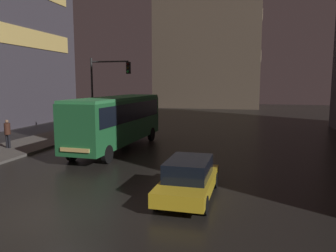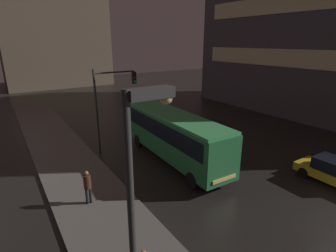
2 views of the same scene
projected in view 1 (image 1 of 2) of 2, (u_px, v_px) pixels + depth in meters
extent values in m
plane|color=black|center=(67.00, 215.00, 10.78)|extent=(120.00, 120.00, 0.00)
cube|color=#56514C|center=(29.00, 145.00, 22.55)|extent=(4.00, 48.00, 0.15)
cube|color=#EAC66B|center=(13.00, 35.00, 30.14)|extent=(0.24, 18.52, 1.80)
cube|color=brown|center=(209.00, 39.00, 59.10)|extent=(18.00, 12.00, 24.23)
cube|color=beige|center=(260.00, 58.00, 57.40)|extent=(0.24, 10.20, 1.80)
cube|color=beige|center=(261.00, 20.00, 56.55)|extent=(0.24, 10.20, 1.80)
cube|color=#236B38|center=(117.00, 120.00, 21.16)|extent=(2.71, 10.15, 2.70)
cube|color=black|center=(117.00, 111.00, 21.09)|extent=(2.74, 9.35, 1.10)
cube|color=#399252|center=(117.00, 98.00, 20.98)|extent=(2.66, 9.95, 0.16)
cube|color=#F4CC72|center=(75.00, 150.00, 16.47)|extent=(1.65, 0.16, 0.20)
cylinder|color=black|center=(107.00, 154.00, 17.58)|extent=(0.29, 1.01, 1.00)
cylinder|color=black|center=(72.00, 152.00, 18.18)|extent=(0.29, 1.01, 1.00)
cylinder|color=black|center=(151.00, 134.00, 24.52)|extent=(0.29, 1.01, 1.00)
cylinder|color=black|center=(125.00, 133.00, 25.11)|extent=(0.29, 1.01, 1.00)
cube|color=gold|center=(189.00, 184.00, 12.30)|extent=(1.83, 4.32, 0.50)
cube|color=black|center=(189.00, 168.00, 12.22)|extent=(1.55, 2.38, 0.69)
cylinder|color=black|center=(204.00, 205.00, 10.73)|extent=(0.21, 0.64, 0.64)
cylinder|color=black|center=(157.00, 201.00, 11.14)|extent=(0.21, 0.64, 0.64)
cylinder|color=black|center=(215.00, 180.00, 13.51)|extent=(0.21, 0.64, 0.64)
cylinder|color=black|center=(176.00, 177.00, 13.92)|extent=(0.21, 0.64, 0.64)
cylinder|color=black|center=(7.00, 141.00, 21.03)|extent=(0.14, 0.14, 0.88)
cylinder|color=black|center=(9.00, 141.00, 20.98)|extent=(0.14, 0.14, 0.88)
cylinder|color=#422319|center=(7.00, 129.00, 20.90)|extent=(0.41, 0.41, 0.73)
sphere|color=#8C664C|center=(7.00, 121.00, 20.84)|extent=(0.22, 0.22, 0.22)
cylinder|color=#2D2D2D|center=(92.00, 98.00, 26.07)|extent=(0.16, 0.16, 6.24)
cylinder|color=#2D2D2D|center=(109.00, 62.00, 25.33)|extent=(3.10, 0.12, 0.12)
cube|color=black|center=(128.00, 68.00, 25.02)|extent=(0.30, 0.24, 0.90)
sphere|color=#390706|center=(128.00, 64.00, 24.85)|extent=(0.18, 0.18, 0.18)
sphere|color=#3B2B07|center=(128.00, 68.00, 24.89)|extent=(0.18, 0.18, 0.18)
sphere|color=green|center=(128.00, 72.00, 24.92)|extent=(0.18, 0.18, 0.18)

